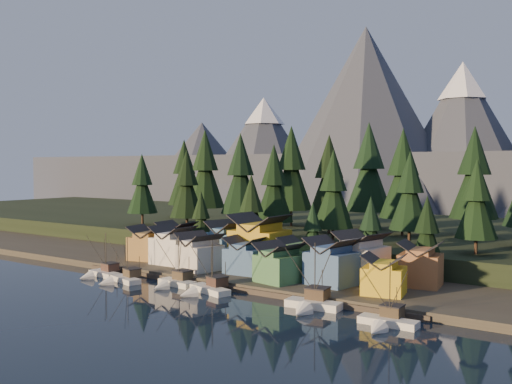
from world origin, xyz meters
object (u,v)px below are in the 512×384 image
Objects in this scene: boat_1 at (121,273)px; boat_3 at (205,282)px; boat_2 at (173,275)px; house_back_0 at (177,239)px; boat_6 at (386,314)px; boat_5 at (311,295)px; house_back_1 at (229,241)px; boat_0 at (100,267)px; house_front_1 at (173,244)px; house_front_0 at (149,242)px.

boat_1 is 20.93m from boat_3.
house_back_0 is (-18.29, 20.69, 3.87)m from boat_2.
boat_2 is at bearing 175.67° from boat_6.
boat_5 is 1.25× the size of house_back_1.
house_back_1 reaches higher than boat_3.
house_front_1 is (7.36, 15.22, 4.01)m from boat_0.
house_front_1 is (-58.85, 16.28, 4.08)m from boat_6.
boat_1 is 1.09× the size of house_front_0.
boat_2 is 0.91× the size of boat_5.
boat_1 is at bearing -98.47° from house_back_1.
house_front_0 is at bearing 165.08° from boat_6.
house_back_1 is (-35.15, 22.97, 4.11)m from boat_5.
house_front_1 is (-21.92, 14.52, 3.98)m from boat_3.
boat_1 is 0.92× the size of boat_2.
house_front_1 is 0.89× the size of house_back_1.
house_back_1 reaches higher than house_front_0.
house_back_1 is (-12.66, 23.91, 4.43)m from boat_3.
boat_3 is at bearing -38.34° from house_front_0.
boat_1 is (8.48, -1.62, -0.11)m from boat_0.
house_back_1 reaches higher than house_back_0.
boat_5 is at bearing -24.40° from house_back_1.
house_front_0 reaches higher than boat_0.
boat_6 is 1.22× the size of house_front_1.
boat_3 is (29.28, 0.71, 0.03)m from boat_0.
boat_3 is 1.05× the size of boat_6.
boat_0 is 17.38m from house_front_1.
boat_1 is 1.16× the size of house_back_0.
boat_0 is at bearing -101.22° from house_back_0.
house_front_1 is at bearing 157.80° from boat_5.
boat_2 is at bearing -72.77° from house_back_1.
house_back_0 is at bearing 152.14° from boat_5.
house_front_0 is (-9.92, 17.68, 3.79)m from boat_1.
boat_2 is 25.96m from house_front_0.
house_back_1 reaches higher than boat_0.
house_front_1 is (-44.40, 13.57, 3.66)m from boat_5.
house_back_1 is at bearing 133.14° from boat_3.
boat_5 is at bearing 5.21° from boat_2.
boat_5 is 1.38× the size of house_back_0.
boat_0 is 1.22× the size of house_front_1.
boat_5 is 1.41× the size of house_front_1.
boat_5 is (43.28, 3.27, 0.45)m from boat_1.
house_back_0 reaches higher than house_front_0.
boat_1 is 43.41m from boat_5.
house_back_1 is (9.25, 9.39, 0.45)m from house_front_1.
boat_5 is 42.19m from house_back_1.
boat_3 is 1.28× the size of house_front_1.
house_back_0 reaches higher than boat_6.
house_back_0 reaches higher than boat_2.
boat_5 is (31.76, -0.21, 0.19)m from boat_2.
house_front_1 is 13.19m from house_back_1.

